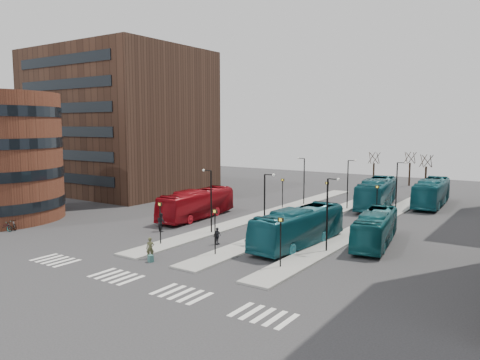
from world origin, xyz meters
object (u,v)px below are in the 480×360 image
Objects in this scene: commuter_a at (161,222)px; bicycle_mid at (12,225)px; teal_bus_d at (431,192)px; teal_bus_c at (375,228)px; suitcase at (151,259)px; teal_bus_a at (299,227)px; teal_bus_b at (376,193)px; red_bus at (197,204)px; bicycle_far at (4,226)px; commuter_c at (250,238)px; commuter_b at (217,236)px; traveller at (150,248)px.

bicycle_mid is at bearing 51.24° from commuter_a.
commuter_a is at bearing -125.14° from teal_bus_d.
suitcase is at bearing -139.32° from teal_bus_c.
teal_bus_a is 22.80m from teal_bus_b.
bicycle_far is (-11.57, -15.91, -1.13)m from red_bus.
bicycle_far is at bearing -177.68° from bicycle_mid.
red_bus is 19.70m from bicycle_far.
teal_bus_a is at bearing 75.94° from suitcase.
teal_bus_b is 28.77m from commuter_a.
bicycle_mid is at bearing -154.34° from teal_bus_a.
red_bus is 13.88m from commuter_c.
teal_bus_d is at bearing 45.12° from red_bus.
commuter_a reaches higher than bicycle_mid.
commuter_a is at bearing 87.56° from commuter_b.
teal_bus_d is (5.59, 5.14, -0.08)m from teal_bus_b.
traveller is at bearing -7.04° from commuter_c.
commuter_a is at bearing -66.47° from commuter_c.
teal_bus_d is 40.32m from traveller.
teal_bus_c is at bearing 40.56° from teal_bus_a.
suitcase is 7.22m from commuter_b.
teal_bus_b is 7.33× the size of bicycle_mid.
commuter_c is 0.85× the size of bicycle_far.
commuter_a is at bearing 90.56° from traveller.
teal_bus_a reaches higher than teal_bus_c.
teal_bus_a is 6.20× the size of bicycle_far.
red_bus is at bearing 136.71° from suitcase.
teal_bus_b is 6.90× the size of bicycle_far.
bicycle_mid reaches higher than bicycle_far.
teal_bus_d is at bearing -14.17° from commuter_b.
red_bus reaches higher than bicycle_far.
suitcase is 13.08m from teal_bus_a.
teal_bus_d reaches higher than commuter_c.
commuter_b is (9.00, -8.16, -0.87)m from red_bus.
teal_bus_a is 6.41× the size of commuter_a.
bicycle_mid is at bearing 143.23° from traveller.
teal_bus_d is at bearing -171.13° from commuter_c.
teal_bus_b is 27.14m from commuter_b.
teal_bus_d is (-0.38, 23.86, 0.29)m from teal_bus_c.
teal_bus_d reaches higher than teal_bus_a.
traveller reaches higher than suitcase.
teal_bus_c is 6.19× the size of traveller.
teal_bus_c is (5.45, 4.08, -0.18)m from teal_bus_a.
teal_bus_c reaches higher than commuter_b.
red_bus reaches higher than commuter_a.
commuter_a is (-18.89, -30.64, -0.83)m from teal_bus_d.
traveller is at bearing -110.47° from teal_bus_b.
red_bus is at bearing 78.40° from traveller.
traveller is at bearing -86.34° from bicycle_mid.
red_bus is 7.17× the size of commuter_c.
commuter_b is 0.93× the size of commuter_c.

